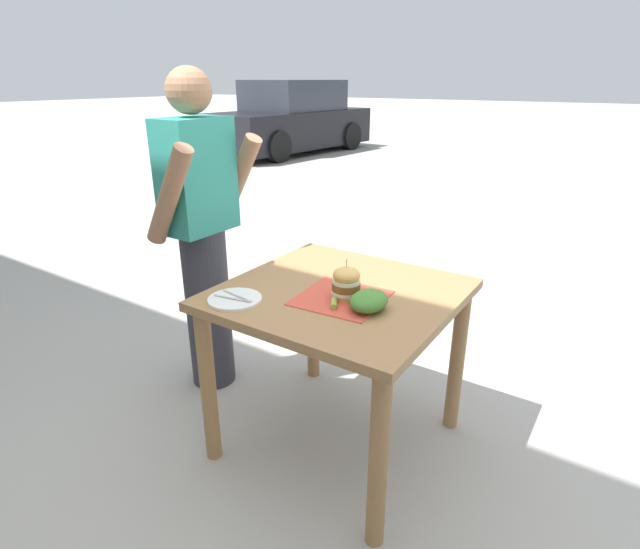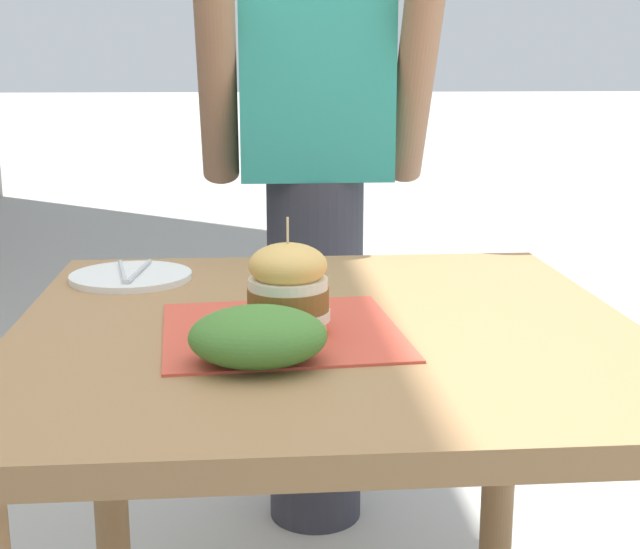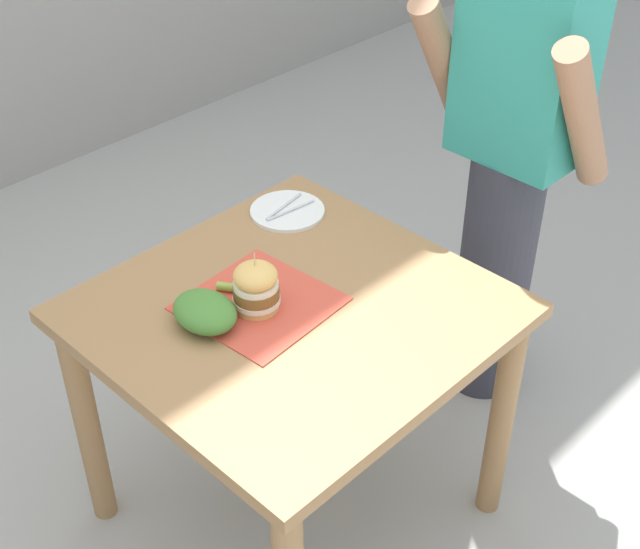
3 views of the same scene
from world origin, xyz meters
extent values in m
plane|color=#ADAAA3|center=(0.00, 0.00, 0.00)|extent=(80.00, 80.00, 0.00)
cube|color=#9E7247|center=(0.00, 0.00, 0.77)|extent=(0.94, 0.96, 0.04)
cylinder|color=#9E7247|center=(-0.41, -0.42, 0.37)|extent=(0.07, 0.07, 0.75)
cylinder|color=#9E7247|center=(-0.41, 0.42, 0.37)|extent=(0.07, 0.07, 0.75)
cylinder|color=#9E7247|center=(0.41, 0.42, 0.37)|extent=(0.07, 0.07, 0.75)
cube|color=#D64C38|center=(-0.07, -0.05, 0.79)|extent=(0.37, 0.37, 0.00)
cylinder|color=#E5B25B|center=(-0.06, -0.07, 0.80)|extent=(0.11, 0.11, 0.02)
cylinder|color=silver|center=(-0.06, -0.07, 0.82)|extent=(0.12, 0.12, 0.01)
cylinder|color=brown|center=(-0.06, -0.07, 0.84)|extent=(0.12, 0.12, 0.03)
cylinder|color=silver|center=(-0.06, -0.07, 0.87)|extent=(0.11, 0.11, 0.01)
ellipsoid|color=#E5B25B|center=(-0.06, -0.07, 0.89)|extent=(0.11, 0.11, 0.06)
cylinder|color=#D1B77F|center=(-0.06, -0.07, 0.93)|extent=(0.00, 0.00, 0.05)
cylinder|color=#8EA83D|center=(-0.16, -0.07, 0.80)|extent=(0.08, 0.06, 0.02)
cylinder|color=white|center=(-0.33, 0.30, 0.79)|extent=(0.22, 0.22, 0.01)
cylinder|color=silver|center=(-0.34, 0.30, 0.80)|extent=(0.04, 0.17, 0.01)
cylinder|color=silver|center=(-0.31, 0.30, 0.80)|extent=(0.03, 0.17, 0.01)
ellipsoid|color=#477F33|center=(-0.10, -0.20, 0.83)|extent=(0.18, 0.14, 0.08)
cylinder|color=#33333D|center=(0.05, 0.87, 0.45)|extent=(0.24, 0.24, 0.90)
cube|color=teal|center=(0.05, 0.87, 1.18)|extent=(0.36, 0.22, 0.56)
cylinder|color=#9E7051|center=(-0.18, 0.81, 1.13)|extent=(0.09, 0.34, 0.50)
cylinder|color=#9E7051|center=(0.28, 0.81, 1.13)|extent=(0.09, 0.34, 0.50)
camera|label=1|loc=(-1.68, -1.02, 1.63)|focal=28.00mm
camera|label=2|loc=(-0.11, -1.30, 1.17)|focal=50.00mm
camera|label=3|loc=(1.29, -1.21, 2.20)|focal=50.00mm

